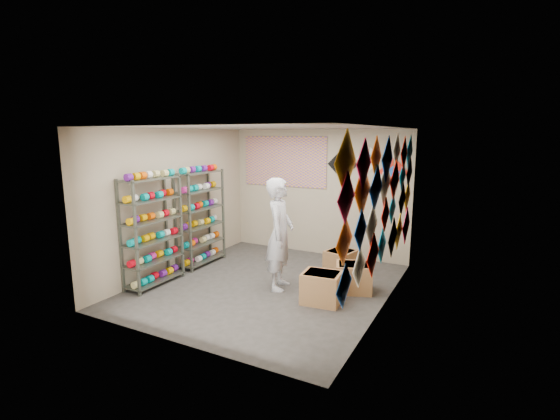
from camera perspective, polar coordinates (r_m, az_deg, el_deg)
The scene contains 12 objects.
ground at distance 7.20m, azimuth -1.84°, elevation -10.55°, with size 4.50×4.50×0.00m, color #312E2A.
room_walls at distance 6.78m, azimuth -1.93°, elevation 2.52°, with size 4.50×4.50×4.50m.
shelf_rack_front at distance 7.32m, azimuth -17.51°, elevation -2.91°, with size 0.40×1.10×1.90m, color #4C5147.
shelf_rack_back at distance 8.26m, azimuth -11.14°, elevation -1.11°, with size 0.40×1.10×1.90m, color #4C5147.
string_spools at distance 7.76m, azimuth -14.17°, elevation -1.27°, with size 0.12×2.36×0.12m.
kite_wall_display at distance 6.09m, azimuth 14.65°, elevation 1.44°, with size 0.06×4.26×2.09m.
back_wall_kites at distance 8.41m, azimuth 11.92°, elevation 6.18°, with size 1.67×0.02×0.79m.
poster at distance 9.08m, azimuth 0.62°, elevation 6.83°, with size 2.00×0.01×1.10m, color #764596.
shopkeeper at distance 6.81m, azimuth -0.02°, elevation -3.40°, with size 0.60×0.78×1.90m, color silver.
carton_a at distance 6.47m, azimuth 5.88°, elevation -10.80°, with size 0.58×0.49×0.49m, color #9E7145.
carton_b at distance 6.98m, azimuth 10.32°, elevation -9.34°, with size 0.58×0.48×0.48m, color #9E7145.
carton_c at distance 7.78m, azimuth 8.51°, elevation -7.27°, with size 0.47×0.52×0.45m, color #9E7145.
Camera 1 is at (3.31, -5.84, 2.60)m, focal length 26.00 mm.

